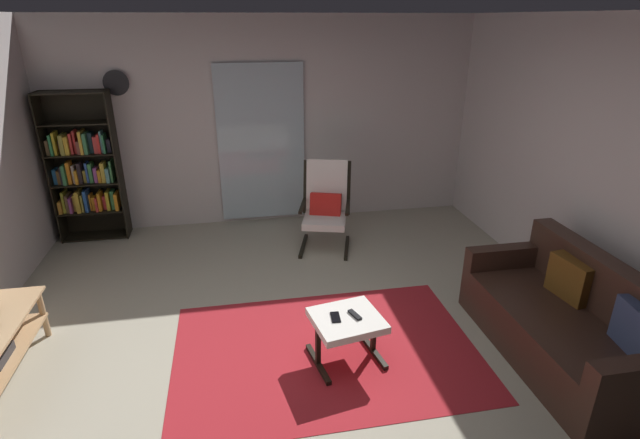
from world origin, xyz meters
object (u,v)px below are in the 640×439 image
(leather_sofa, at_px, (568,324))
(lounge_armchair, at_px, (326,203))
(tv_remote, at_px, (355,315))
(ottoman, at_px, (347,325))
(cell_phone, at_px, (335,317))
(wall_clock, at_px, (116,83))
(bookshelf_near_tv, at_px, (85,170))

(leather_sofa, bearing_deg, lounge_armchair, 121.88)
(tv_remote, bearing_deg, ottoman, 165.78)
(leather_sofa, bearing_deg, cell_phone, 171.33)
(ottoman, xyz_separation_m, wall_clock, (-2.05, 3.02, 1.52))
(lounge_armchair, distance_m, ottoman, 2.15)
(bookshelf_near_tv, height_order, ottoman, bookshelf_near_tv)
(lounge_armchair, height_order, tv_remote, lounge_armchair)
(ottoman, height_order, cell_phone, cell_phone)
(tv_remote, relative_size, cell_phone, 1.03)
(lounge_armchair, relative_size, wall_clock, 3.53)
(tv_remote, bearing_deg, bookshelf_near_tv, 111.95)
(leather_sofa, height_order, ottoman, leather_sofa)
(cell_phone, height_order, wall_clock, wall_clock)
(wall_clock, bearing_deg, tv_remote, -54.94)
(bookshelf_near_tv, bearing_deg, tv_remote, -48.03)
(lounge_armchair, height_order, wall_clock, wall_clock)
(tv_remote, height_order, cell_phone, tv_remote)
(ottoman, distance_m, wall_clock, 3.96)
(lounge_armchair, bearing_deg, tv_remote, -95.04)
(cell_phone, bearing_deg, wall_clock, 126.92)
(tv_remote, distance_m, wall_clock, 3.96)
(leather_sofa, relative_size, cell_phone, 12.58)
(ottoman, bearing_deg, wall_clock, 124.18)
(lounge_armchair, relative_size, ottoman, 1.71)
(lounge_armchair, height_order, cell_phone, lounge_armchair)
(ottoman, relative_size, tv_remote, 4.14)
(bookshelf_near_tv, relative_size, wall_clock, 6.17)
(ottoman, height_order, wall_clock, wall_clock)
(ottoman, bearing_deg, lounge_armchair, 83.27)
(bookshelf_near_tv, xyz_separation_m, tv_remote, (2.60, -2.89, -0.46))
(bookshelf_near_tv, distance_m, cell_phone, 3.82)
(leather_sofa, xyz_separation_m, cell_phone, (-1.83, 0.28, 0.10))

